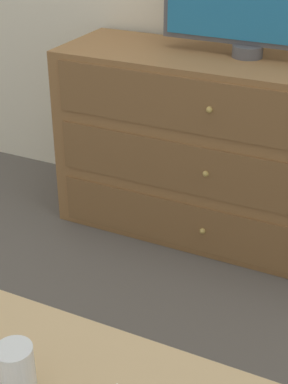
# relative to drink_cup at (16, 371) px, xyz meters

# --- Properties ---
(ground_plane) EXTENTS (12.00, 12.00, 0.00)m
(ground_plane) POSITION_rel_drink_cup_xyz_m (0.08, 1.71, -0.50)
(ground_plane) COLOR #56514C
(dresser) EXTENTS (1.39, 0.47, 0.77)m
(dresser) POSITION_rel_drink_cup_xyz_m (-0.04, 1.45, -0.12)
(dresser) COLOR olive
(dresser) RESTS_ON ground_plane
(drink_cup) EXTENTS (0.08, 0.08, 0.11)m
(drink_cup) POSITION_rel_drink_cup_xyz_m (0.00, 0.00, 0.00)
(drink_cup) COLOR beige
(drink_cup) RESTS_ON coffee_table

